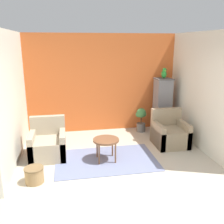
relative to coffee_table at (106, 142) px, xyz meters
The scene contains 12 objects.
ground_plane 1.19m from the coffee_table, 78.58° to the right, with size 20.00×20.00×0.00m, color beige.
wall_back_accent 2.27m from the coffee_table, 83.93° to the left, with size 4.34×0.06×2.76m.
wall_left 2.19m from the coffee_table, 166.20° to the left, with size 0.06×3.11×2.76m.
wall_right 2.58m from the coffee_table, 11.31° to the left, with size 0.06×3.11×2.76m.
area_rug 0.43m from the coffee_table, 75.96° to the right, with size 2.20×1.41×0.01m.
coffee_table is the anchor object (origin of this frame).
armchair_left 1.33m from the coffee_table, 161.43° to the left, with size 0.78×0.80×0.88m.
armchair_right 1.82m from the coffee_table, 18.82° to the left, with size 0.78×0.80×0.88m.
birdcage 2.51m from the coffee_table, 40.33° to the left, with size 0.47×0.47×1.54m.
parrot 2.78m from the coffee_table, 40.38° to the left, with size 0.14×0.25×0.30m.
potted_plant 2.11m from the coffee_table, 52.26° to the left, with size 0.30×0.27×0.69m.
wicker_basket 1.61m from the coffee_table, 155.81° to the right, with size 0.36×0.36×0.30m.
Camera 1 is at (-1.00, -3.87, 2.49)m, focal length 40.00 mm.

